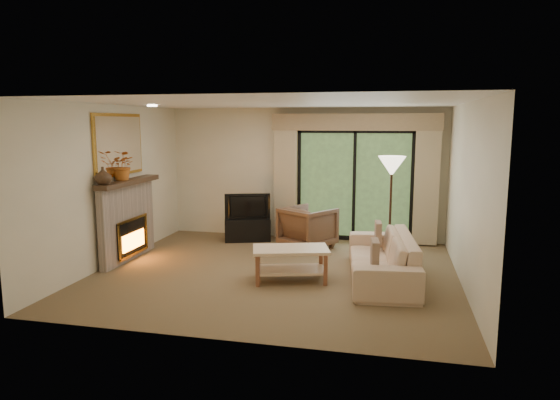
% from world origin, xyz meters
% --- Properties ---
extents(floor, '(5.50, 5.50, 0.00)m').
position_xyz_m(floor, '(0.00, 0.00, 0.00)').
color(floor, brown).
rests_on(floor, ground).
extents(ceiling, '(5.50, 5.50, 0.00)m').
position_xyz_m(ceiling, '(0.00, 0.00, 2.60)').
color(ceiling, white).
rests_on(ceiling, ground).
extents(wall_back, '(5.00, 0.00, 5.00)m').
position_xyz_m(wall_back, '(0.00, 2.50, 1.30)').
color(wall_back, beige).
rests_on(wall_back, ground).
extents(wall_front, '(5.00, 0.00, 5.00)m').
position_xyz_m(wall_front, '(0.00, -2.50, 1.30)').
color(wall_front, beige).
rests_on(wall_front, ground).
extents(wall_left, '(0.00, 5.00, 5.00)m').
position_xyz_m(wall_left, '(-2.75, 0.00, 1.30)').
color(wall_left, beige).
rests_on(wall_left, ground).
extents(wall_right, '(0.00, 5.00, 5.00)m').
position_xyz_m(wall_right, '(2.75, 0.00, 1.30)').
color(wall_right, beige).
rests_on(wall_right, ground).
extents(fireplace, '(0.24, 1.70, 1.37)m').
position_xyz_m(fireplace, '(-2.63, 0.20, 0.69)').
color(fireplace, gray).
rests_on(fireplace, floor).
extents(mirror, '(0.07, 1.45, 1.02)m').
position_xyz_m(mirror, '(-2.71, 0.20, 1.95)').
color(mirror, '#BA8B36').
rests_on(mirror, wall_left).
extents(sliding_door, '(2.26, 0.10, 2.16)m').
position_xyz_m(sliding_door, '(1.00, 2.45, 1.10)').
color(sliding_door, black).
rests_on(sliding_door, floor).
extents(curtain_left, '(0.45, 0.18, 2.35)m').
position_xyz_m(curtain_left, '(-0.35, 2.34, 1.20)').
color(curtain_left, tan).
rests_on(curtain_left, floor).
extents(curtain_right, '(0.45, 0.18, 2.35)m').
position_xyz_m(curtain_right, '(2.35, 2.34, 1.20)').
color(curtain_right, tan).
rests_on(curtain_right, floor).
extents(cornice, '(3.20, 0.24, 0.32)m').
position_xyz_m(cornice, '(1.00, 2.36, 2.32)').
color(cornice, '#9B805D').
rests_on(cornice, wall_back).
extents(media_console, '(0.97, 0.66, 0.44)m').
position_xyz_m(media_console, '(-1.03, 1.95, 0.22)').
color(media_console, black).
rests_on(media_console, floor).
extents(tv, '(0.87, 0.39, 0.51)m').
position_xyz_m(tv, '(-1.03, 1.95, 0.70)').
color(tv, black).
rests_on(tv, media_console).
extents(armchair, '(1.16, 1.17, 0.78)m').
position_xyz_m(armchair, '(0.22, 1.64, 0.39)').
color(armchair, brown).
rests_on(armchair, floor).
extents(sofa, '(1.14, 2.39, 0.67)m').
position_xyz_m(sofa, '(1.61, 0.05, 0.34)').
color(sofa, '#D0AD8E').
rests_on(sofa, floor).
extents(pillow_near, '(0.13, 0.38, 0.37)m').
position_xyz_m(pillow_near, '(1.53, -0.62, 0.56)').
color(pillow_near, brown).
rests_on(pillow_near, sofa).
extents(pillow_far, '(0.13, 0.36, 0.35)m').
position_xyz_m(pillow_far, '(1.53, 0.71, 0.56)').
color(pillow_far, brown).
rests_on(pillow_far, sofa).
extents(coffee_table, '(1.22, 0.89, 0.50)m').
position_xyz_m(coffee_table, '(0.31, -0.33, 0.25)').
color(coffee_table, beige).
rests_on(coffee_table, floor).
extents(floor_lamp, '(0.58, 0.58, 1.75)m').
position_xyz_m(floor_lamp, '(1.71, 1.35, 0.88)').
color(floor_lamp, '#FFEDCC').
rests_on(floor_lamp, floor).
extents(vase, '(0.30, 0.30, 0.27)m').
position_xyz_m(vase, '(-2.61, -0.49, 1.51)').
color(vase, '#3B281A').
rests_on(vase, fireplace).
extents(branches, '(0.45, 0.39, 0.49)m').
position_xyz_m(branches, '(-2.61, 0.11, 1.61)').
color(branches, '#BA6220').
rests_on(branches, fireplace).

